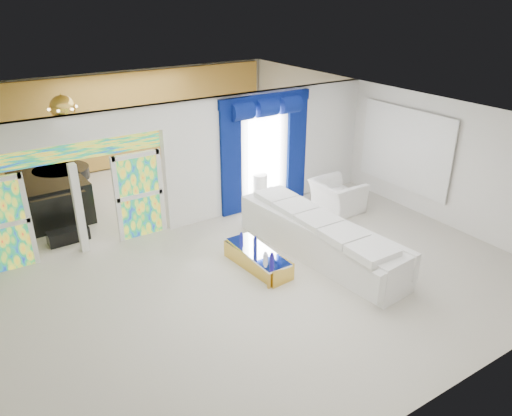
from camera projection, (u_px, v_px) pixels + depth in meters
floor at (217, 236)px, 11.37m from camera, size 12.00×12.00×0.00m
dividing_wall at (270, 148)px, 12.58m from camera, size 5.70×0.18×3.00m
dividing_header at (62, 130)px, 9.61m from camera, size 4.30×0.18×0.55m
stained_panel_left at (1, 226)px, 9.62m from camera, size 0.95×0.04×2.00m
stained_panel_right at (139, 195)px, 11.02m from camera, size 0.95×0.04×2.00m
stained_transom at (66, 153)px, 9.81m from camera, size 4.00×0.05×0.35m
window_pane at (264, 153)px, 12.40m from camera, size 1.00×0.02×2.30m
blue_drape_left at (231, 162)px, 11.91m from camera, size 0.55×0.10×2.80m
blue_drape_right at (296, 149)px, 12.89m from camera, size 0.55×0.10×2.80m
blue_pelmet at (265, 99)px, 11.81m from camera, size 2.60×0.12×0.25m
wall_mirror at (405, 149)px, 12.40m from camera, size 0.04×2.70×1.90m
gold_curtains at (126, 120)px, 15.28m from camera, size 9.70×0.12×2.90m
white_sofa at (319, 239)px, 10.37m from camera, size 1.33×4.32×0.81m
coffee_table at (258, 260)px, 10.03m from camera, size 0.71×1.69×0.36m
console_table at (270, 200)px, 12.86m from camera, size 1.13×0.45×0.37m
table_lamp at (260, 185)px, 12.52m from camera, size 0.36×0.36×0.58m
armchair at (337, 196)px, 12.57m from camera, size 1.06×1.21×0.78m
grand_piano at (50, 198)px, 12.14m from camera, size 1.64×2.10×1.03m
piano_bench at (68, 236)px, 11.07m from camera, size 0.91×0.38×0.30m
chandelier at (63, 108)px, 11.75m from camera, size 0.60×0.60×0.60m
decanters at (260, 251)px, 9.78m from camera, size 0.13×1.23×0.29m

